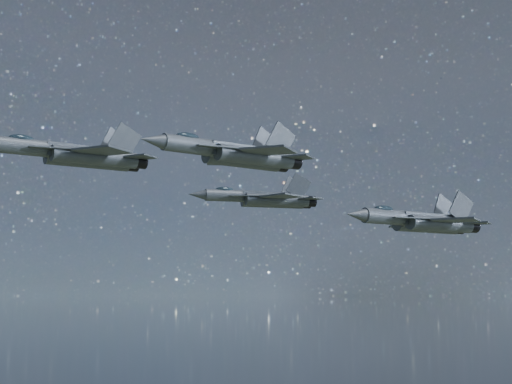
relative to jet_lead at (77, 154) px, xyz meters
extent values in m
cylinder|color=#343A41|center=(-3.63, -1.02, 0.20)|extent=(6.77, 3.15, 1.40)
ellipsoid|color=#1B2A32|center=(-4.67, -1.32, 0.87)|extent=(2.31, 1.49, 0.69)
cube|color=#343A41|center=(0.86, 0.24, 0.16)|extent=(7.44, 3.29, 1.17)
cylinder|color=#343A41|center=(1.45, -0.52, -0.25)|extent=(7.63, 3.39, 1.40)
cylinder|color=#343A41|center=(0.96, 1.20, -0.25)|extent=(7.63, 3.39, 1.40)
cylinder|color=black|center=(5.41, 0.60, -0.25)|extent=(1.47, 1.56, 1.29)
cylinder|color=black|center=(4.93, 2.32, -0.25)|extent=(1.47, 1.56, 1.29)
cube|color=#343A41|center=(-1.75, -1.75, 0.09)|extent=(4.73, 1.37, 0.11)
cube|color=#343A41|center=(-2.41, 0.58, 0.09)|extent=(4.61, 2.98, 0.11)
cube|color=#343A41|center=(1.86, -2.64, -0.07)|extent=(5.14, 5.11, 0.18)
cube|color=#343A41|center=(0.20, 3.22, -0.07)|extent=(4.35, 4.65, 0.18)
cube|color=#343A41|center=(5.39, -0.62, -0.07)|extent=(3.04, 3.04, 0.13)
cube|color=#343A41|center=(4.27, 3.35, -0.07)|extent=(2.55, 2.68, 0.13)
cube|color=#343A41|center=(4.01, -0.03, 1.46)|extent=(3.09, 0.74, 3.19)
cube|color=#343A41|center=(3.40, 2.12, 1.46)|extent=(2.97, 1.22, 3.19)
cylinder|color=#343A41|center=(19.14, 19.96, -0.45)|extent=(6.70, 1.42, 1.41)
cone|color=#343A41|center=(14.80, 19.96, -0.45)|extent=(2.18, 1.27, 1.27)
ellipsoid|color=#1B2A32|center=(18.06, 19.96, 0.23)|extent=(2.16, 0.95, 0.70)
cube|color=#343A41|center=(23.85, 19.95, -0.50)|extent=(7.43, 1.37, 1.18)
cylinder|color=#343A41|center=(24.21, 19.04, -0.91)|extent=(7.61, 1.42, 1.41)
cylinder|color=#343A41|center=(24.22, 20.85, -0.91)|extent=(7.61, 1.42, 1.41)
cylinder|color=black|center=(28.38, 19.04, -0.91)|extent=(1.18, 1.31, 1.30)
cylinder|color=black|center=(28.38, 20.85, -0.91)|extent=(1.18, 1.31, 1.30)
cube|color=#343A41|center=(20.77, 18.73, -0.56)|extent=(4.81, 1.88, 0.11)
cube|color=#343A41|center=(20.78, 21.18, -0.56)|extent=(4.81, 1.87, 0.11)
cube|color=#343A41|center=(24.03, 16.87, -0.73)|extent=(4.98, 5.12, 0.18)
cube|color=#343A41|center=(24.04, 23.03, -0.73)|extent=(4.98, 5.13, 0.18)
cube|color=#343A41|center=(28.02, 17.86, -0.73)|extent=(2.93, 3.00, 0.14)
cube|color=#343A41|center=(28.02, 22.03, -0.73)|extent=(2.94, 3.00, 0.14)
cube|color=#343A41|center=(26.84, 18.81, 0.81)|extent=(3.15, 0.40, 3.22)
cube|color=#343A41|center=(26.84, 21.08, 0.81)|extent=(3.15, 0.40, 3.22)
cylinder|color=#343A41|center=(8.84, -8.48, -0.39)|extent=(6.50, 3.48, 1.35)
cone|color=#343A41|center=(4.93, -9.91, -0.39)|extent=(2.37, 1.86, 1.22)
ellipsoid|color=#1B2A32|center=(7.87, -8.84, 0.26)|extent=(2.25, 1.57, 0.67)
cube|color=#343A41|center=(13.08, -6.93, -0.43)|extent=(7.13, 3.67, 1.13)
cylinder|color=#343A41|center=(13.71, -7.62, -0.82)|extent=(7.31, 3.78, 1.35)
cylinder|color=#343A41|center=(13.11, -5.99, -0.82)|extent=(7.31, 3.78, 1.35)
cylinder|color=black|center=(17.46, -6.25, -0.82)|extent=(1.49, 1.56, 1.25)
cylinder|color=black|center=(16.86, -4.62, -0.82)|extent=(1.49, 1.56, 1.25)
cube|color=#343A41|center=(10.71, -9.04, -0.49)|extent=(4.61, 1.66, 0.10)
cube|color=#343A41|center=(9.91, -6.84, -0.49)|extent=(4.36, 3.15, 0.10)
cube|color=#343A41|center=(14.26, -9.64, -0.65)|extent=(4.97, 4.89, 0.17)
cube|color=#343A41|center=(12.23, -4.10, -0.65)|extent=(4.00, 4.33, 0.17)
cube|color=#343A41|center=(17.52, -7.43, -0.65)|extent=(2.95, 2.92, 0.13)
cube|color=#343A41|center=(16.14, -3.68, -0.65)|extent=(2.34, 2.48, 0.13)
cube|color=#343A41|center=(16.15, -6.96, 0.83)|extent=(2.95, 0.94, 3.09)
cube|color=#343A41|center=(15.40, -4.92, 0.83)|extent=(2.80, 1.39, 3.09)
cylinder|color=#343A41|center=(35.26, 11.18, -3.36)|extent=(8.31, 3.85, 1.72)
cone|color=#343A41|center=(30.17, 9.76, -3.36)|extent=(2.96, 2.20, 1.54)
ellipsoid|color=#1B2A32|center=(33.99, 10.82, -2.54)|extent=(2.83, 1.82, 0.85)
cube|color=#343A41|center=(40.77, 12.72, -3.42)|extent=(9.14, 4.02, 1.43)
cylinder|color=#343A41|center=(41.49, 11.78, -3.91)|extent=(9.37, 4.14, 1.72)
cylinder|color=#343A41|center=(40.90, 13.90, -3.91)|extent=(9.37, 4.14, 1.72)
cylinder|color=black|center=(46.37, 13.14, -3.91)|extent=(1.81, 1.91, 1.59)
cylinder|color=black|center=(45.78, 15.26, -3.91)|extent=(1.81, 1.91, 1.59)
cube|color=#343A41|center=(37.57, 10.28, -3.50)|extent=(5.80, 1.67, 0.13)
cube|color=#343A41|center=(36.77, 13.14, -3.50)|extent=(5.66, 3.65, 0.13)
cube|color=#343A41|center=(41.99, 9.17, -3.69)|extent=(6.32, 6.28, 0.22)
cube|color=#343A41|center=(39.98, 16.39, -3.69)|extent=(5.35, 5.72, 0.22)
cube|color=#343A41|center=(46.33, 11.64, -3.69)|extent=(3.74, 3.74, 0.17)
cube|color=#343A41|center=(44.97, 16.52, -3.69)|extent=(3.14, 3.30, 0.17)
cube|color=#343A41|center=(44.64, 12.37, -1.82)|extent=(3.80, 0.90, 3.92)
cube|color=#343A41|center=(43.90, 15.02, -1.82)|extent=(3.65, 1.49, 3.92)
camera|label=1|loc=(-3.92, -68.02, -12.09)|focal=55.00mm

